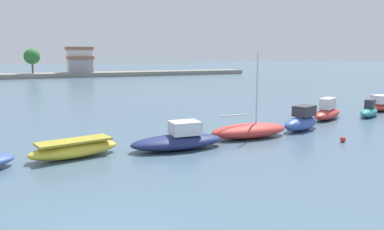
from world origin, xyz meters
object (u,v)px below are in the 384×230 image
object	(u,v)px
moored_boat_3	(178,140)
moored_boat_8	(383,105)
moored_boat_4	(249,130)
mooring_buoy_1	(343,139)
moored_boat_5	(302,121)
moored_boat_7	(369,111)
moored_boat_2	(74,149)
moored_boat_6	(327,112)

from	to	relation	value
moored_boat_3	moored_boat_8	size ratio (longest dim) A/B	1.17
moored_boat_4	mooring_buoy_1	xyz separation A→B (m)	(4.73, -3.46, -0.30)
moored_boat_4	moored_boat_5	bearing A→B (deg)	7.45
moored_boat_4	moored_boat_8	xyz separation A→B (m)	(18.21, 5.08, 0.07)
moored_boat_3	moored_boat_7	size ratio (longest dim) A/B	1.48
moored_boat_3	moored_boat_7	bearing A→B (deg)	12.84
moored_boat_8	mooring_buoy_1	distance (m)	15.97
mooring_buoy_1	moored_boat_8	bearing A→B (deg)	32.35
moored_boat_4	moored_boat_8	world-z (taller)	moored_boat_4
moored_boat_7	moored_boat_8	distance (m)	4.43
moored_boat_2	moored_boat_8	bearing A→B (deg)	-2.58
moored_boat_6	mooring_buoy_1	xyz separation A→B (m)	(-5.18, -7.08, -0.43)
moored_boat_4	moored_boat_7	world-z (taller)	moored_boat_4
moored_boat_2	moored_boat_5	size ratio (longest dim) A/B	1.21
moored_boat_7	moored_boat_8	world-z (taller)	moored_boat_8
moored_boat_3	moored_boat_4	xyz separation A→B (m)	(5.41, 1.00, -0.06)
moored_boat_2	moored_boat_3	size ratio (longest dim) A/B	0.90
moored_boat_8	moored_boat_6	bearing A→B (deg)	-168.19
moored_boat_6	mooring_buoy_1	size ratio (longest dim) A/B	13.24
moored_boat_4	moored_boat_7	xyz separation A→B (m)	(14.22, 3.15, 0.03)
moored_boat_2	moored_boat_6	bearing A→B (deg)	-2.27
moored_boat_3	moored_boat_4	size ratio (longest dim) A/B	1.00
moored_boat_2	moored_boat_3	xyz separation A→B (m)	(5.80, -0.47, 0.08)
moored_boat_7	mooring_buoy_1	distance (m)	11.57
moored_boat_2	moored_boat_4	distance (m)	11.22
moored_boat_5	moored_boat_7	bearing A→B (deg)	-6.93
moored_boat_4	moored_boat_6	world-z (taller)	moored_boat_4
moored_boat_3	mooring_buoy_1	distance (m)	10.44
moored_boat_2	moored_boat_5	world-z (taller)	moored_boat_5
moored_boat_2	moored_boat_6	world-z (taller)	moored_boat_6
moored_boat_5	mooring_buoy_1	distance (m)	4.12
moored_boat_7	mooring_buoy_1	xyz separation A→B (m)	(-9.49, -6.61, -0.33)
moored_boat_3	mooring_buoy_1	world-z (taller)	moored_boat_3
moored_boat_5	moored_boat_3	bearing A→B (deg)	167.05
moored_boat_5	mooring_buoy_1	size ratio (longest dim) A/B	11.67
moored_boat_4	moored_boat_5	distance (m)	4.85
moored_boat_7	moored_boat_8	xyz separation A→B (m)	(3.99, 1.93, 0.05)
moored_boat_4	mooring_buoy_1	world-z (taller)	moored_boat_4
moored_boat_2	mooring_buoy_1	xyz separation A→B (m)	(15.94, -2.94, -0.28)
moored_boat_5	moored_boat_8	bearing A→B (deg)	-3.58
moored_boat_3	moored_boat_8	bearing A→B (deg)	15.33
moored_boat_6	moored_boat_7	distance (m)	4.34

